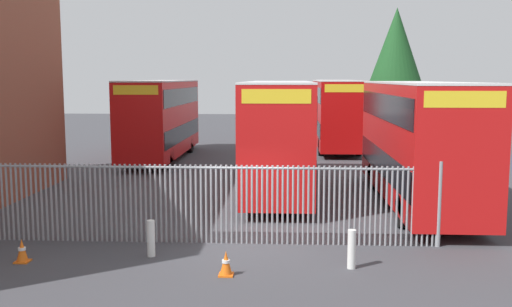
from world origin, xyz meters
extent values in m
plane|color=#3D3D42|center=(0.00, 8.00, 0.00)|extent=(100.00, 100.00, 0.00)
cylinder|color=gray|center=(-6.93, 0.00, 1.10)|extent=(0.06, 0.06, 2.20)
cylinder|color=gray|center=(-6.79, 0.00, 1.10)|extent=(0.06, 0.06, 2.20)
cylinder|color=gray|center=(-6.65, 0.00, 1.10)|extent=(0.06, 0.06, 2.20)
cylinder|color=gray|center=(-6.51, 0.00, 1.10)|extent=(0.06, 0.06, 2.20)
cylinder|color=gray|center=(-6.37, 0.00, 1.10)|extent=(0.06, 0.06, 2.20)
cylinder|color=gray|center=(-6.22, 0.00, 1.10)|extent=(0.06, 0.06, 2.20)
cylinder|color=gray|center=(-6.08, 0.00, 1.10)|extent=(0.06, 0.06, 2.20)
cylinder|color=gray|center=(-5.94, 0.00, 1.10)|extent=(0.06, 0.06, 2.20)
cylinder|color=gray|center=(-5.80, 0.00, 1.10)|extent=(0.06, 0.06, 2.20)
cylinder|color=gray|center=(-5.66, 0.00, 1.10)|extent=(0.06, 0.06, 2.20)
cylinder|color=gray|center=(-5.52, 0.00, 1.10)|extent=(0.06, 0.06, 2.20)
cylinder|color=gray|center=(-5.38, 0.00, 1.10)|extent=(0.06, 0.06, 2.20)
cylinder|color=gray|center=(-5.24, 0.00, 1.10)|extent=(0.06, 0.06, 2.20)
cylinder|color=gray|center=(-5.10, 0.00, 1.10)|extent=(0.06, 0.06, 2.20)
cylinder|color=gray|center=(-4.96, 0.00, 1.10)|extent=(0.06, 0.06, 2.20)
cylinder|color=gray|center=(-4.82, 0.00, 1.10)|extent=(0.06, 0.06, 2.20)
cylinder|color=gray|center=(-4.68, 0.00, 1.10)|extent=(0.06, 0.06, 2.20)
cylinder|color=gray|center=(-4.54, 0.00, 1.10)|extent=(0.06, 0.06, 2.20)
cylinder|color=gray|center=(-4.40, 0.00, 1.10)|extent=(0.06, 0.06, 2.20)
cylinder|color=gray|center=(-4.26, 0.00, 1.10)|extent=(0.06, 0.06, 2.20)
cylinder|color=gray|center=(-4.11, 0.00, 1.10)|extent=(0.06, 0.06, 2.20)
cylinder|color=gray|center=(-3.97, 0.00, 1.10)|extent=(0.06, 0.06, 2.20)
cylinder|color=gray|center=(-3.83, 0.00, 1.10)|extent=(0.06, 0.06, 2.20)
cylinder|color=gray|center=(-3.69, 0.00, 1.10)|extent=(0.06, 0.06, 2.20)
cylinder|color=gray|center=(-3.55, 0.00, 1.10)|extent=(0.06, 0.06, 2.20)
cylinder|color=gray|center=(-3.41, 0.00, 1.10)|extent=(0.06, 0.06, 2.20)
cylinder|color=gray|center=(-3.27, 0.00, 1.10)|extent=(0.06, 0.06, 2.20)
cylinder|color=gray|center=(-3.13, 0.00, 1.10)|extent=(0.06, 0.06, 2.20)
cylinder|color=gray|center=(-2.99, 0.00, 1.10)|extent=(0.06, 0.06, 2.20)
cylinder|color=gray|center=(-2.85, 0.00, 1.10)|extent=(0.06, 0.06, 2.20)
cylinder|color=gray|center=(-2.71, 0.00, 1.10)|extent=(0.06, 0.06, 2.20)
cylinder|color=gray|center=(-2.57, 0.00, 1.10)|extent=(0.06, 0.06, 2.20)
cylinder|color=gray|center=(-2.43, 0.00, 1.10)|extent=(0.06, 0.06, 2.20)
cylinder|color=gray|center=(-2.29, 0.00, 1.10)|extent=(0.06, 0.06, 2.20)
cylinder|color=gray|center=(-2.14, 0.00, 1.10)|extent=(0.06, 0.06, 2.20)
cylinder|color=gray|center=(-2.00, 0.00, 1.10)|extent=(0.06, 0.06, 2.20)
cylinder|color=gray|center=(-1.86, 0.00, 1.10)|extent=(0.06, 0.06, 2.20)
cylinder|color=gray|center=(-1.72, 0.00, 1.10)|extent=(0.06, 0.06, 2.20)
cylinder|color=gray|center=(-1.58, 0.00, 1.10)|extent=(0.06, 0.06, 2.20)
cylinder|color=gray|center=(-1.44, 0.00, 1.10)|extent=(0.06, 0.06, 2.20)
cylinder|color=gray|center=(-1.30, 0.00, 1.10)|extent=(0.06, 0.06, 2.20)
cylinder|color=gray|center=(-1.16, 0.00, 1.10)|extent=(0.06, 0.06, 2.20)
cylinder|color=gray|center=(-1.02, 0.00, 1.10)|extent=(0.06, 0.06, 2.20)
cylinder|color=gray|center=(-0.88, 0.00, 1.10)|extent=(0.06, 0.06, 2.20)
cylinder|color=gray|center=(-0.74, 0.00, 1.10)|extent=(0.06, 0.06, 2.20)
cylinder|color=gray|center=(-0.60, 0.00, 1.10)|extent=(0.06, 0.06, 2.20)
cylinder|color=gray|center=(-0.46, 0.00, 1.10)|extent=(0.06, 0.06, 2.20)
cylinder|color=gray|center=(-0.32, 0.00, 1.10)|extent=(0.06, 0.06, 2.20)
cylinder|color=gray|center=(-0.18, 0.00, 1.10)|extent=(0.06, 0.06, 2.20)
cylinder|color=gray|center=(-0.03, 0.00, 1.10)|extent=(0.06, 0.06, 2.20)
cylinder|color=gray|center=(0.11, 0.00, 1.10)|extent=(0.06, 0.06, 2.20)
cylinder|color=gray|center=(0.25, 0.00, 1.10)|extent=(0.06, 0.06, 2.20)
cylinder|color=gray|center=(0.39, 0.00, 1.10)|extent=(0.06, 0.06, 2.20)
cylinder|color=gray|center=(0.53, 0.00, 1.10)|extent=(0.06, 0.06, 2.20)
cylinder|color=gray|center=(0.67, 0.00, 1.10)|extent=(0.06, 0.06, 2.20)
cylinder|color=gray|center=(0.81, 0.00, 1.10)|extent=(0.06, 0.06, 2.20)
cylinder|color=gray|center=(0.95, 0.00, 1.10)|extent=(0.06, 0.06, 2.20)
cylinder|color=gray|center=(1.09, 0.00, 1.10)|extent=(0.06, 0.06, 2.20)
cylinder|color=gray|center=(1.23, 0.00, 1.10)|extent=(0.06, 0.06, 2.20)
cylinder|color=gray|center=(1.37, 0.00, 1.10)|extent=(0.06, 0.06, 2.20)
cylinder|color=gray|center=(1.51, 0.00, 1.10)|extent=(0.06, 0.06, 2.20)
cylinder|color=gray|center=(1.65, 0.00, 1.10)|extent=(0.06, 0.06, 2.20)
cylinder|color=gray|center=(1.79, 0.00, 1.10)|extent=(0.06, 0.06, 2.20)
cylinder|color=gray|center=(1.93, 0.00, 1.10)|extent=(0.06, 0.06, 2.20)
cylinder|color=gray|center=(2.08, 0.00, 1.10)|extent=(0.06, 0.06, 2.20)
cylinder|color=gray|center=(2.22, 0.00, 1.10)|extent=(0.06, 0.06, 2.20)
cylinder|color=gray|center=(2.36, 0.00, 1.10)|extent=(0.06, 0.06, 2.20)
cylinder|color=gray|center=(2.50, 0.00, 1.10)|extent=(0.06, 0.06, 2.20)
cylinder|color=gray|center=(2.64, 0.00, 1.10)|extent=(0.06, 0.06, 2.20)
cylinder|color=gray|center=(2.78, 0.00, 1.10)|extent=(0.06, 0.06, 2.20)
cylinder|color=gray|center=(2.92, 0.00, 1.10)|extent=(0.06, 0.06, 2.20)
cylinder|color=gray|center=(3.06, 0.00, 1.10)|extent=(0.06, 0.06, 2.20)
cylinder|color=gray|center=(3.20, 0.00, 1.10)|extent=(0.06, 0.06, 2.20)
cylinder|color=gray|center=(3.34, 0.00, 1.10)|extent=(0.06, 0.06, 2.20)
cylinder|color=gray|center=(3.48, 0.00, 1.10)|extent=(0.06, 0.06, 2.20)
cylinder|color=gray|center=(3.62, 0.00, 1.10)|extent=(0.06, 0.06, 2.20)
cylinder|color=gray|center=(3.76, 0.00, 1.10)|extent=(0.06, 0.06, 2.20)
cylinder|color=gray|center=(3.90, 0.00, 1.10)|extent=(0.06, 0.06, 2.20)
cylinder|color=gray|center=(4.04, 0.00, 1.10)|extent=(0.06, 0.06, 2.20)
cylinder|color=gray|center=(4.19, 0.00, 1.10)|extent=(0.06, 0.06, 2.20)
cylinder|color=gray|center=(4.33, 0.00, 1.10)|extent=(0.06, 0.06, 2.20)
cylinder|color=gray|center=(4.47, 0.00, 1.10)|extent=(0.06, 0.06, 2.20)
cylinder|color=gray|center=(4.61, 0.00, 1.10)|extent=(0.06, 0.06, 2.20)
cylinder|color=gray|center=(4.75, 0.00, 1.10)|extent=(0.06, 0.06, 2.20)
cylinder|color=gray|center=(4.89, 0.00, 1.10)|extent=(0.06, 0.06, 2.20)
cylinder|color=gray|center=(5.03, 0.00, 1.10)|extent=(0.06, 0.06, 2.20)
cylinder|color=gray|center=(5.17, 0.00, 1.10)|extent=(0.06, 0.06, 2.20)
cylinder|color=gray|center=(-1.51, 0.00, 2.12)|extent=(13.36, 0.07, 0.07)
cylinder|color=gray|center=(5.17, 0.00, 1.18)|extent=(0.14, 0.14, 2.35)
cube|color=red|center=(5.71, 5.35, 2.35)|extent=(2.50, 10.80, 4.00)
cube|color=black|center=(5.71, 5.35, 1.55)|extent=(2.54, 10.37, 0.90)
cube|color=black|center=(5.71, 5.35, 3.55)|extent=(2.54, 10.37, 0.90)
cube|color=yellow|center=(5.71, 0.00, 4.00)|extent=(2.12, 0.12, 0.44)
cube|color=silver|center=(5.71, 5.35, 4.38)|extent=(2.50, 10.80, 0.08)
cylinder|color=black|center=(4.61, 2.00, 0.52)|extent=(0.30, 1.04, 1.04)
cylinder|color=black|center=(6.81, 2.00, 0.52)|extent=(0.30, 1.04, 1.04)
cylinder|color=black|center=(4.61, 8.32, 0.52)|extent=(0.30, 1.04, 1.04)
cylinder|color=black|center=(6.81, 8.32, 0.52)|extent=(0.30, 1.04, 1.04)
cube|color=red|center=(0.72, 7.58, 2.35)|extent=(2.50, 10.80, 4.00)
cube|color=black|center=(0.72, 7.58, 1.55)|extent=(2.54, 10.37, 0.90)
cube|color=black|center=(0.72, 7.58, 3.55)|extent=(2.54, 10.37, 0.90)
cube|color=yellow|center=(0.72, 2.23, 4.00)|extent=(2.12, 0.12, 0.44)
cube|color=silver|center=(0.72, 7.58, 4.38)|extent=(2.50, 10.80, 0.08)
cylinder|color=black|center=(-0.38, 4.23, 0.52)|extent=(0.30, 1.04, 1.04)
cylinder|color=black|center=(1.82, 4.23, 0.52)|extent=(0.30, 1.04, 1.04)
cylinder|color=black|center=(-0.38, 10.55, 0.52)|extent=(0.30, 1.04, 1.04)
cylinder|color=black|center=(1.82, 10.55, 0.52)|extent=(0.30, 1.04, 1.04)
cube|color=red|center=(-6.01, 16.63, 2.35)|extent=(2.50, 10.80, 4.00)
cube|color=black|center=(-6.01, 16.63, 1.55)|extent=(2.54, 10.37, 0.90)
cube|color=black|center=(-6.01, 16.63, 3.55)|extent=(2.54, 10.37, 0.90)
cube|color=yellow|center=(-6.01, 11.28, 4.00)|extent=(2.12, 0.12, 0.44)
cube|color=silver|center=(-6.01, 16.63, 4.38)|extent=(2.50, 10.80, 0.08)
cylinder|color=black|center=(-7.11, 13.29, 0.52)|extent=(0.30, 1.04, 1.04)
cylinder|color=black|center=(-4.91, 13.29, 0.52)|extent=(0.30, 1.04, 1.04)
cylinder|color=black|center=(-7.11, 19.60, 0.52)|extent=(0.30, 1.04, 1.04)
cylinder|color=black|center=(-4.91, 19.60, 0.52)|extent=(0.30, 1.04, 1.04)
cube|color=#B70C0C|center=(4.15, 21.96, 2.35)|extent=(2.50, 10.80, 4.00)
cube|color=black|center=(4.15, 21.96, 1.55)|extent=(2.54, 10.37, 0.90)
cube|color=black|center=(4.15, 21.96, 3.55)|extent=(2.54, 10.37, 0.90)
cube|color=yellow|center=(4.15, 16.61, 4.00)|extent=(2.12, 0.12, 0.44)
cube|color=silver|center=(4.15, 21.96, 4.38)|extent=(2.50, 10.80, 0.08)
cylinder|color=black|center=(3.05, 18.61, 0.52)|extent=(0.30, 1.04, 1.04)
cylinder|color=black|center=(5.25, 18.61, 0.52)|extent=(0.30, 1.04, 1.04)
cylinder|color=black|center=(3.05, 24.93, 0.52)|extent=(0.30, 1.04, 1.04)
cylinder|color=black|center=(5.25, 24.93, 0.52)|extent=(0.30, 1.04, 1.04)
cylinder|color=silver|center=(-2.41, -1.30, 0.47)|extent=(0.20, 0.20, 0.95)
cylinder|color=silver|center=(2.63, -1.98, 0.47)|extent=(0.20, 0.20, 0.95)
cube|color=orange|center=(-0.34, -2.65, 0.02)|extent=(0.34, 0.34, 0.04)
cone|color=orange|center=(-0.34, -2.65, 0.32)|extent=(0.28, 0.28, 0.55)
cylinder|color=white|center=(-0.34, -2.65, 0.34)|extent=(0.19, 0.19, 0.07)
cube|color=orange|center=(-5.51, -1.95, 0.02)|extent=(0.34, 0.34, 0.04)
cone|color=orange|center=(-5.51, -1.95, 0.32)|extent=(0.28, 0.28, 0.55)
cylinder|color=white|center=(-5.51, -1.95, 0.34)|extent=(0.19, 0.19, 0.07)
cylinder|color=#4C3823|center=(8.97, 28.09, 1.17)|extent=(0.36, 0.36, 2.33)
cone|color=#19471E|center=(8.97, 28.09, 5.99)|extent=(5.12, 5.12, 7.31)
camera|label=1|loc=(1.07, -15.64, 4.56)|focal=40.87mm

